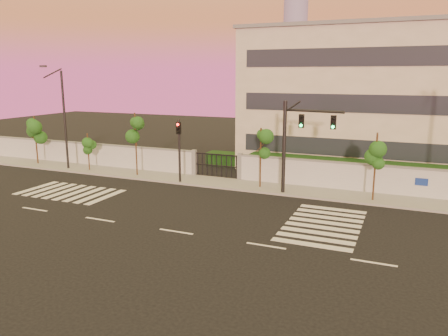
# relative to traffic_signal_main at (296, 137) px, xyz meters

# --- Properties ---
(ground) EXTENTS (120.00, 120.00, 0.00)m
(ground) POSITION_rel_traffic_signal_main_xyz_m (-4.00, -9.48, -4.09)
(ground) COLOR black
(ground) RESTS_ON ground
(sidewalk) EXTENTS (60.00, 3.00, 0.15)m
(sidewalk) POSITION_rel_traffic_signal_main_xyz_m (-4.00, 1.02, -4.01)
(sidewalk) COLOR gray
(sidewalk) RESTS_ON ground
(perimeter_wall) EXTENTS (60.00, 0.36, 2.20)m
(perimeter_wall) POSITION_rel_traffic_signal_main_xyz_m (-3.89, 2.52, -3.02)
(perimeter_wall) COLOR #ACAEB4
(perimeter_wall) RESTS_ON ground
(hedge_row) EXTENTS (41.00, 4.25, 1.80)m
(hedge_row) POSITION_rel_traffic_signal_main_xyz_m (-2.83, 5.26, -3.27)
(hedge_row) COLOR black
(hedge_row) RESTS_ON ground
(institutional_building) EXTENTS (24.40, 12.40, 12.25)m
(institutional_building) POSITION_rel_traffic_signal_main_xyz_m (5.00, 12.51, 2.07)
(institutional_building) COLOR #B6B09A
(institutional_building) RESTS_ON ground
(road_markings) EXTENTS (57.00, 7.62, 0.02)m
(road_markings) POSITION_rel_traffic_signal_main_xyz_m (-5.58, -5.72, -4.08)
(road_markings) COLOR silver
(road_markings) RESTS_ON ground
(street_tree_a) EXTENTS (1.62, 1.29, 4.49)m
(street_tree_a) POSITION_rel_traffic_signal_main_xyz_m (-24.42, 0.97, -0.78)
(street_tree_a) COLOR #382314
(street_tree_a) RESTS_ON ground
(street_tree_b) EXTENTS (1.30, 1.04, 3.31)m
(street_tree_b) POSITION_rel_traffic_signal_main_xyz_m (-18.14, 0.58, -1.65)
(street_tree_b) COLOR #382314
(street_tree_b) RESTS_ON ground
(street_tree_c) EXTENTS (1.44, 1.15, 5.22)m
(street_tree_c) POSITION_rel_traffic_signal_main_xyz_m (-13.24, 0.56, -0.25)
(street_tree_c) COLOR #382314
(street_tree_c) RESTS_ON ground
(street_tree_d) EXTENTS (1.41, 1.12, 4.46)m
(street_tree_d) POSITION_rel_traffic_signal_main_xyz_m (-2.74, 0.84, -0.80)
(street_tree_d) COLOR #382314
(street_tree_d) RESTS_ON ground
(street_tree_e) EXTENTS (1.45, 1.15, 4.58)m
(street_tree_e) POSITION_rel_traffic_signal_main_xyz_m (5.15, 0.45, -0.72)
(street_tree_e) COLOR #382314
(street_tree_e) RESTS_ON ground
(traffic_signal_main) EXTENTS (4.08, 0.79, 6.47)m
(traffic_signal_main) POSITION_rel_traffic_signal_main_xyz_m (0.00, 0.00, 0.00)
(traffic_signal_main) COLOR black
(traffic_signal_main) RESTS_ON ground
(traffic_signal_secondary) EXTENTS (0.38, 0.36, 4.93)m
(traffic_signal_secondary) POSITION_rel_traffic_signal_main_xyz_m (-8.92, -0.11, -0.96)
(traffic_signal_secondary) COLOR black
(traffic_signal_secondary) RESTS_ON ground
(streetlight_west) EXTENTS (0.53, 2.15, 8.92)m
(streetlight_west) POSITION_rel_traffic_signal_main_xyz_m (-20.31, 0.19, 0.73)
(streetlight_west) COLOR black
(streetlight_west) RESTS_ON ground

